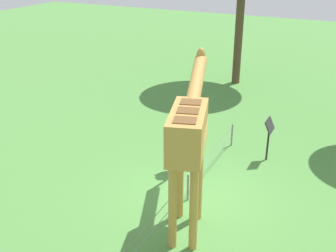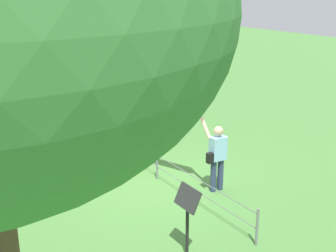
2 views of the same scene
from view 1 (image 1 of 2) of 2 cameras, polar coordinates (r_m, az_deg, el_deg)
name	(u,v)px [view 1 (image 1 of 2)]	position (r m, az deg, el deg)	size (l,w,h in m)	color
ground_plane	(190,201)	(10.75, 3.07, -10.21)	(60.00, 60.00, 0.00)	#4C843D
giraffe	(189,131)	(8.80, 2.94, -0.75)	(3.78, 1.57, 3.64)	#BC8942
visitor	(180,142)	(11.64, 1.65, -2.22)	(0.64, 0.59, 1.72)	navy
info_sign	(269,131)	(12.56, 13.74, -0.68)	(0.56, 0.21, 1.32)	black
wire_fence	(188,186)	(10.55, 2.75, -8.29)	(7.05, 0.05, 0.75)	slate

